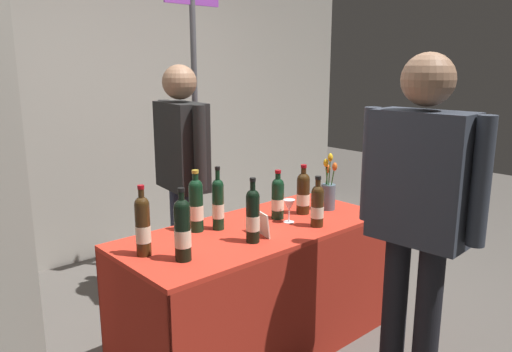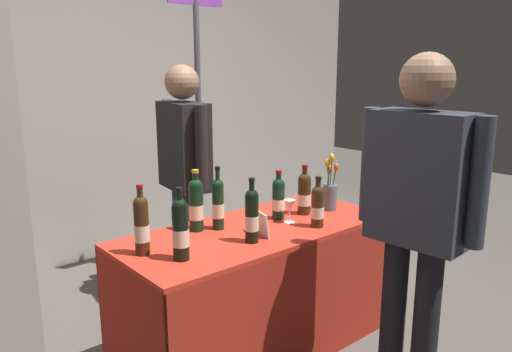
{
  "view_description": "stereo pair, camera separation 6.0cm",
  "coord_description": "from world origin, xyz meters",
  "px_view_note": "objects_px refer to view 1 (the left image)",
  "views": [
    {
      "loc": [
        -1.77,
        -1.98,
        1.66
      ],
      "look_at": [
        0.0,
        0.0,
        1.06
      ],
      "focal_mm": 34.74,
      "sensor_mm": 36.0,
      "label": 1
    },
    {
      "loc": [
        -1.73,
        -2.01,
        1.66
      ],
      "look_at": [
        0.0,
        0.0,
        1.06
      ],
      "focal_mm": 34.74,
      "sensor_mm": 36.0,
      "label": 2
    }
  ],
  "objects_px": {
    "tasting_table": "(256,267)",
    "wine_glass_near_vendor": "(289,206)",
    "flower_vase": "(328,192)",
    "taster_foreground_right": "(419,203)",
    "vendor_presenter": "(182,164)",
    "featured_wine_bottle": "(317,205)",
    "display_bottle_0": "(278,198)",
    "booth_signpost": "(195,102)"
  },
  "relations": [
    {
      "from": "tasting_table",
      "to": "wine_glass_near_vendor",
      "type": "xyz_separation_m",
      "value": [
        0.21,
        -0.05,
        0.33
      ]
    },
    {
      "from": "tasting_table",
      "to": "vendor_presenter",
      "type": "relative_size",
      "value": 0.96
    },
    {
      "from": "featured_wine_bottle",
      "to": "flower_vase",
      "type": "height_order",
      "value": "flower_vase"
    },
    {
      "from": "flower_vase",
      "to": "booth_signpost",
      "type": "distance_m",
      "value": 1.26
    },
    {
      "from": "featured_wine_bottle",
      "to": "wine_glass_near_vendor",
      "type": "distance_m",
      "value": 0.17
    },
    {
      "from": "flower_vase",
      "to": "taster_foreground_right",
      "type": "height_order",
      "value": "taster_foreground_right"
    },
    {
      "from": "display_bottle_0",
      "to": "taster_foreground_right",
      "type": "bearing_deg",
      "value": -88.25
    },
    {
      "from": "taster_foreground_right",
      "to": "booth_signpost",
      "type": "height_order",
      "value": "booth_signpost"
    },
    {
      "from": "display_bottle_0",
      "to": "wine_glass_near_vendor",
      "type": "xyz_separation_m",
      "value": [
        -0.0,
        -0.1,
        -0.03
      ]
    },
    {
      "from": "wine_glass_near_vendor",
      "to": "booth_signpost",
      "type": "distance_m",
      "value": 1.28
    },
    {
      "from": "vendor_presenter",
      "to": "wine_glass_near_vendor",
      "type": "bearing_deg",
      "value": 18.34
    },
    {
      "from": "wine_glass_near_vendor",
      "to": "taster_foreground_right",
      "type": "height_order",
      "value": "taster_foreground_right"
    },
    {
      "from": "display_bottle_0",
      "to": "taster_foreground_right",
      "type": "relative_size",
      "value": 0.17
    },
    {
      "from": "featured_wine_bottle",
      "to": "wine_glass_near_vendor",
      "type": "height_order",
      "value": "featured_wine_bottle"
    },
    {
      "from": "tasting_table",
      "to": "taster_foreground_right",
      "type": "relative_size",
      "value": 0.93
    },
    {
      "from": "flower_vase",
      "to": "vendor_presenter",
      "type": "height_order",
      "value": "vendor_presenter"
    },
    {
      "from": "display_bottle_0",
      "to": "featured_wine_bottle",
      "type": "bearing_deg",
      "value": -75.32
    },
    {
      "from": "flower_vase",
      "to": "featured_wine_bottle",
      "type": "bearing_deg",
      "value": -150.18
    },
    {
      "from": "featured_wine_bottle",
      "to": "wine_glass_near_vendor",
      "type": "xyz_separation_m",
      "value": [
        -0.07,
        0.16,
        -0.03
      ]
    },
    {
      "from": "tasting_table",
      "to": "wine_glass_near_vendor",
      "type": "height_order",
      "value": "wine_glass_near_vendor"
    },
    {
      "from": "taster_foreground_right",
      "to": "wine_glass_near_vendor",
      "type": "bearing_deg",
      "value": -1.59
    },
    {
      "from": "vendor_presenter",
      "to": "featured_wine_bottle",
      "type": "bearing_deg",
      "value": 20.4
    },
    {
      "from": "display_bottle_0",
      "to": "vendor_presenter",
      "type": "bearing_deg",
      "value": 102.37
    },
    {
      "from": "featured_wine_bottle",
      "to": "taster_foreground_right",
      "type": "xyz_separation_m",
      "value": [
        -0.04,
        -0.64,
        0.15
      ]
    },
    {
      "from": "tasting_table",
      "to": "wine_glass_near_vendor",
      "type": "distance_m",
      "value": 0.4
    },
    {
      "from": "flower_vase",
      "to": "vendor_presenter",
      "type": "distance_m",
      "value": 1.0
    },
    {
      "from": "tasting_table",
      "to": "featured_wine_bottle",
      "type": "height_order",
      "value": "featured_wine_bottle"
    },
    {
      "from": "flower_vase",
      "to": "booth_signpost",
      "type": "relative_size",
      "value": 0.16
    },
    {
      "from": "display_bottle_0",
      "to": "flower_vase",
      "type": "bearing_deg",
      "value": -11.88
    },
    {
      "from": "wine_glass_near_vendor",
      "to": "taster_foreground_right",
      "type": "distance_m",
      "value": 0.82
    },
    {
      "from": "flower_vase",
      "to": "vendor_presenter",
      "type": "relative_size",
      "value": 0.22
    },
    {
      "from": "display_bottle_0",
      "to": "flower_vase",
      "type": "relative_size",
      "value": 0.81
    },
    {
      "from": "featured_wine_bottle",
      "to": "flower_vase",
      "type": "xyz_separation_m",
      "value": [
        0.3,
        0.17,
        -0.01
      ]
    },
    {
      "from": "featured_wine_bottle",
      "to": "vendor_presenter",
      "type": "distance_m",
      "value": 1.04
    },
    {
      "from": "flower_vase",
      "to": "booth_signpost",
      "type": "xyz_separation_m",
      "value": [
        -0.21,
        1.13,
        0.51
      ]
    },
    {
      "from": "tasting_table",
      "to": "flower_vase",
      "type": "bearing_deg",
      "value": -3.43
    },
    {
      "from": "tasting_table",
      "to": "vendor_presenter",
      "type": "distance_m",
      "value": 0.93
    },
    {
      "from": "vendor_presenter",
      "to": "taster_foreground_right",
      "type": "height_order",
      "value": "taster_foreground_right"
    },
    {
      "from": "tasting_table",
      "to": "display_bottle_0",
      "type": "distance_m",
      "value": 0.42
    },
    {
      "from": "vendor_presenter",
      "to": "booth_signpost",
      "type": "distance_m",
      "value": 0.59
    },
    {
      "from": "display_bottle_0",
      "to": "booth_signpost",
      "type": "distance_m",
      "value": 1.18
    },
    {
      "from": "featured_wine_bottle",
      "to": "vendor_presenter",
      "type": "xyz_separation_m",
      "value": [
        -0.23,
        1.01,
        0.12
      ]
    }
  ]
}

